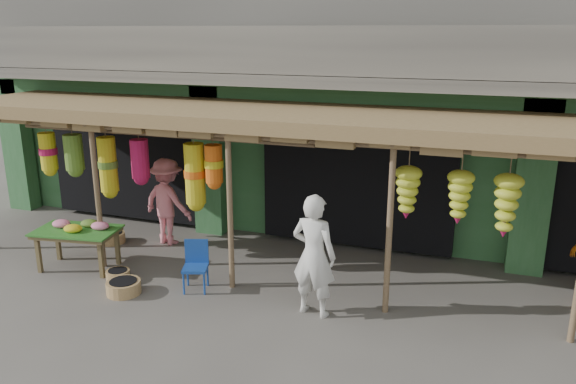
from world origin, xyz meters
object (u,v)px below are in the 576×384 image
(blue_chair, at_px, (196,262))
(person_front, at_px, (314,255))
(person_shopper, at_px, (167,202))
(flower_table, at_px, (78,231))

(blue_chair, xyz_separation_m, person_front, (2.03, -0.18, 0.47))
(blue_chair, relative_size, person_shopper, 0.47)
(blue_chair, height_order, person_front, person_front)
(blue_chair, distance_m, person_front, 2.09)
(blue_chair, distance_m, person_shopper, 2.23)
(flower_table, bearing_deg, blue_chair, -9.79)
(flower_table, height_order, person_front, person_front)
(blue_chair, height_order, person_shopper, person_shopper)
(person_front, bearing_deg, flower_table, 5.49)
(flower_table, relative_size, blue_chair, 1.89)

